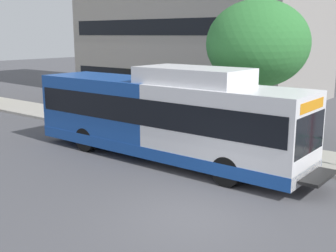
{
  "coord_description": "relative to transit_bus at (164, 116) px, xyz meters",
  "views": [
    {
      "loc": [
        -8.71,
        -6.11,
        4.8
      ],
      "look_at": [
        2.89,
        3.05,
        1.6
      ],
      "focal_mm": 45.32,
      "sensor_mm": 36.0,
      "label": 1
    }
  ],
  "objects": [
    {
      "name": "sidewalk_curb",
      "position": [
        3.23,
        2.03,
        -1.63
      ],
      "size": [
        3.0,
        56.0,
        0.14
      ],
      "primitive_type": "cube",
      "color": "#A8A399",
      "rests_on": "ground"
    },
    {
      "name": "transit_bus",
      "position": [
        0.0,
        0.0,
        0.0
      ],
      "size": [
        2.58,
        12.25,
        3.65
      ],
      "color": "white",
      "rests_on": "ground"
    },
    {
      "name": "street_tree_near_stop",
      "position": [
        3.84,
        -1.92,
        2.71
      ],
      "size": [
        4.27,
        4.27,
        6.09
      ],
      "color": "#4C3823",
      "rests_on": "sidewalk_curb"
    },
    {
      "name": "ground_plane",
      "position": [
        -3.77,
        4.03,
        -1.7
      ],
      "size": [
        120.0,
        120.0,
        0.0
      ],
      "primitive_type": "plane",
      "color": "#4C4C51"
    }
  ]
}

